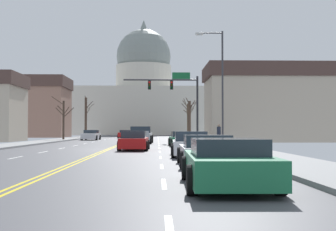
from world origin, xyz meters
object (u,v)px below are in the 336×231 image
at_px(sedan_near_03, 190,145).
at_px(sedan_oncoming_01, 125,134).
at_px(sedan_near_01, 182,139).
at_px(sedan_oncoming_00, 91,135).
at_px(sedan_near_04, 206,151).
at_px(pickup_truck_near_00, 140,136).
at_px(street_lamp_right, 219,79).
at_px(sedan_near_05, 227,164).
at_px(signal_gantry, 177,92).
at_px(sedan_near_02, 134,141).
at_px(pedestrian_00, 219,133).

xyz_separation_m(sedan_near_03, sedan_oncoming_01, (-6.62, 46.47, -0.00)).
relative_size(sedan_near_01, sedan_oncoming_00, 1.03).
bearing_deg(sedan_near_04, pickup_truck_near_00, 97.39).
distance_m(sedan_near_01, sedan_oncoming_01, 34.24).
bearing_deg(street_lamp_right, sedan_near_05, -97.61).
relative_size(signal_gantry, sedan_oncoming_00, 1.76).
height_order(sedan_near_04, sedan_oncoming_01, sedan_oncoming_01).
bearing_deg(sedan_near_03, sedan_oncoming_01, 98.11).
bearing_deg(sedan_near_02, sedan_near_01, 60.87).
bearing_deg(signal_gantry, pickup_truck_near_00, -134.02).
bearing_deg(sedan_oncoming_00, sedan_near_05, -77.65).
distance_m(pickup_truck_near_00, pedestrian_00, 8.50).
distance_m(pickup_truck_near_00, sedan_near_01, 8.29).
xyz_separation_m(street_lamp_right, pedestrian_00, (0.67, 5.14, -4.07)).
relative_size(sedan_near_02, pedestrian_00, 2.80).
bearing_deg(street_lamp_right, pickup_truck_near_00, 121.67).
distance_m(signal_gantry, sedan_near_03, 24.71).
distance_m(signal_gantry, sedan_oncoming_00, 14.94).
bearing_deg(signal_gantry, street_lamp_right, -79.78).
xyz_separation_m(pickup_truck_near_00, sedan_oncoming_00, (-6.73, 13.44, -0.13)).
distance_m(signal_gantry, sedan_near_01, 12.27).
distance_m(street_lamp_right, sedan_near_02, 8.43).
bearing_deg(sedan_oncoming_00, pedestrian_00, -53.45).
relative_size(sedan_near_01, pedestrian_00, 2.78).
relative_size(signal_gantry, sedan_near_02, 1.70).
relative_size(sedan_near_03, sedan_near_05, 1.02).
distance_m(sedan_near_04, pedestrian_00, 21.70).
distance_m(sedan_near_03, sedan_oncoming_01, 46.94).
distance_m(street_lamp_right, sedan_near_01, 5.89).
bearing_deg(sedan_near_02, sedan_near_05, -80.32).
relative_size(sedan_near_05, pedestrian_00, 2.78).
bearing_deg(sedan_oncoming_00, street_lamp_right, -61.16).
height_order(sedan_near_03, sedan_near_05, sedan_near_03).
bearing_deg(pickup_truck_near_00, sedan_oncoming_01, 97.32).
bearing_deg(sedan_near_04, pedestrian_00, 80.77).
bearing_deg(sedan_near_02, sedan_near_04, -75.33).
bearing_deg(sedan_oncoming_01, sedan_near_05, -83.53).
bearing_deg(sedan_near_03, signal_gantry, 88.96).
xyz_separation_m(sedan_near_01, sedan_near_04, (-0.15, -18.88, -0.02)).
distance_m(sedan_near_04, sedan_near_05, 5.87).
height_order(sedan_near_05, pedestrian_00, pedestrian_00).
height_order(sedan_near_03, sedan_oncoming_01, sedan_near_03).
bearing_deg(pickup_truck_near_00, sedan_near_02, -89.57).
distance_m(sedan_near_01, sedan_oncoming_00, 23.32).
height_order(street_lamp_right, sedan_near_01, street_lamp_right).
relative_size(street_lamp_right, sedan_near_04, 1.88).
bearing_deg(sedan_near_01, sedan_near_05, -90.70).
bearing_deg(pedestrian_00, sedan_oncoming_01, 108.29).
bearing_deg(sedan_near_01, signal_gantry, 89.25).
relative_size(sedan_oncoming_00, sedan_oncoming_01, 1.01).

